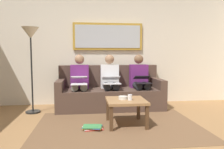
% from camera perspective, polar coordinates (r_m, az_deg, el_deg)
% --- Properties ---
extents(wall_rear, '(6.00, 0.12, 2.60)m').
position_cam_1_polar(wall_rear, '(5.11, -1.18, 7.06)').
color(wall_rear, beige).
rests_on(wall_rear, ground_plane).
extents(area_rug, '(2.60, 1.80, 0.01)m').
position_cam_1_polar(area_rug, '(3.56, 1.64, -13.32)').
color(area_rug, brown).
rests_on(area_rug, ground_plane).
extents(couch, '(2.20, 0.90, 0.90)m').
position_cam_1_polar(couch, '(4.70, -0.59, -4.87)').
color(couch, '#4C382D').
rests_on(couch, ground_plane).
extents(framed_mirror, '(1.59, 0.05, 0.61)m').
position_cam_1_polar(framed_mirror, '(5.03, -1.08, 9.94)').
color(framed_mirror, '#B7892D').
extents(coffee_table, '(0.62, 0.62, 0.42)m').
position_cam_1_polar(coffee_table, '(3.53, 3.73, -7.54)').
color(coffee_table, olive).
rests_on(coffee_table, ground_plane).
extents(cup, '(0.07, 0.07, 0.09)m').
position_cam_1_polar(cup, '(3.46, 4.75, -6.01)').
color(cup, silver).
rests_on(cup, coffee_table).
extents(bowl, '(0.15, 0.15, 0.05)m').
position_cam_1_polar(bowl, '(3.53, 2.92, -6.11)').
color(bowl, beige).
rests_on(bowl, coffee_table).
extents(person_left, '(0.38, 0.58, 1.14)m').
position_cam_1_polar(person_left, '(4.70, 7.27, -1.25)').
color(person_left, '#66236B').
rests_on(person_left, couch).
extents(laptop_black, '(0.32, 0.34, 0.15)m').
position_cam_1_polar(laptop_black, '(4.47, 8.02, -1.42)').
color(laptop_black, black).
extents(person_middle, '(0.38, 0.58, 1.14)m').
position_cam_1_polar(person_middle, '(4.59, -0.51, -1.36)').
color(person_middle, silver).
rests_on(person_middle, couch).
extents(laptop_silver, '(0.36, 0.34, 0.15)m').
position_cam_1_polar(laptop_silver, '(4.35, -0.17, -1.55)').
color(laptop_silver, silver).
extents(person_right, '(0.38, 0.58, 1.14)m').
position_cam_1_polar(person_right, '(4.57, -8.52, -1.46)').
color(person_right, '#66236B').
rests_on(person_right, couch).
extents(laptop_white, '(0.31, 0.37, 0.16)m').
position_cam_1_polar(laptop_white, '(4.33, -8.62, -1.51)').
color(laptop_white, white).
extents(magazine_stack, '(0.33, 0.29, 0.05)m').
position_cam_1_polar(magazine_stack, '(3.42, -5.09, -13.66)').
color(magazine_stack, red).
rests_on(magazine_stack, ground_plane).
extents(standing_lamp, '(0.32, 0.32, 1.66)m').
position_cam_1_polar(standing_lamp, '(4.47, -20.59, 7.92)').
color(standing_lamp, black).
rests_on(standing_lamp, ground_plane).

